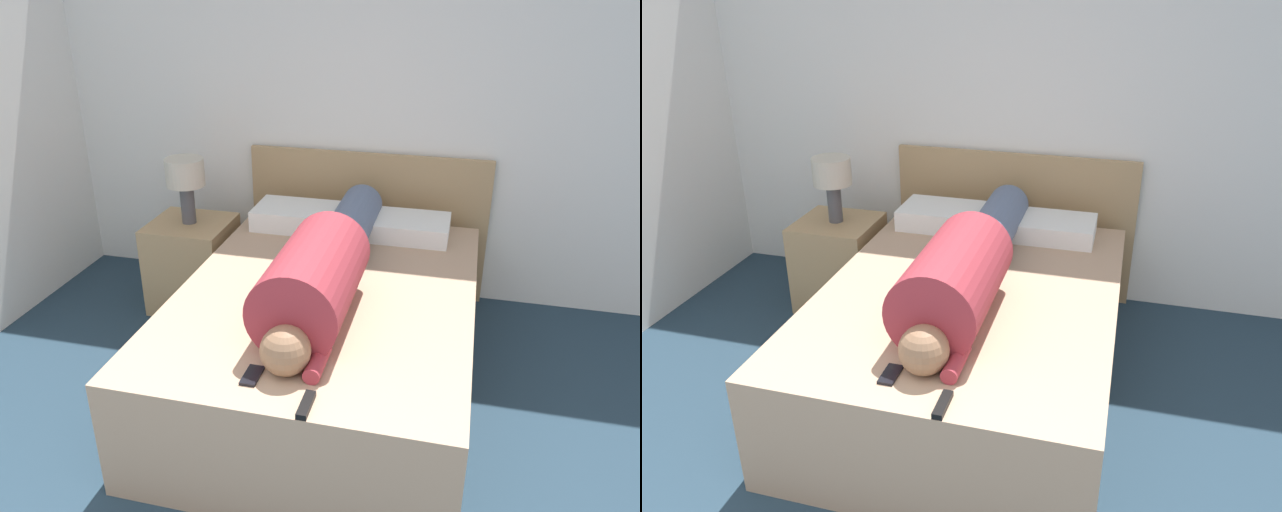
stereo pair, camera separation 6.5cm
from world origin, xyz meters
TOP-DOWN VIEW (x-y plane):
  - wall_back at (0.00, 3.52)m, footprint 5.46×0.06m
  - bed at (-0.07, 2.31)m, footprint 1.45×1.99m
  - headboard at (-0.07, 3.45)m, footprint 1.57×0.04m
  - nightstand at (-1.11, 2.96)m, footprint 0.49×0.47m
  - table_lamp at (-1.11, 2.96)m, footprint 0.24×0.24m
  - person_lying at (-0.06, 2.23)m, footprint 0.39×1.77m
  - pillow_near_headboard at (-0.42, 3.09)m, footprint 0.56×0.35m
  - pillow_second at (0.21, 3.09)m, footprint 0.54×0.35m
  - tv_remote at (0.07, 1.39)m, footprint 0.04×0.15m
  - cell_phone at (-0.19, 1.52)m, footprint 0.06×0.13m

SIDE VIEW (x-z plane):
  - bed at x=-0.07m, z-range 0.00..0.57m
  - nightstand at x=-1.11m, z-range 0.00..0.58m
  - headboard at x=-0.07m, z-range 0.00..0.96m
  - cell_phone at x=-0.19m, z-range 0.57..0.58m
  - tv_remote at x=0.07m, z-range 0.57..0.59m
  - pillow_second at x=0.21m, z-range 0.57..0.68m
  - pillow_near_headboard at x=-0.42m, z-range 0.57..0.69m
  - person_lying at x=-0.06m, z-range 0.54..0.93m
  - table_lamp at x=-1.11m, z-range 0.66..1.08m
  - wall_back at x=0.00m, z-range 0.00..2.60m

